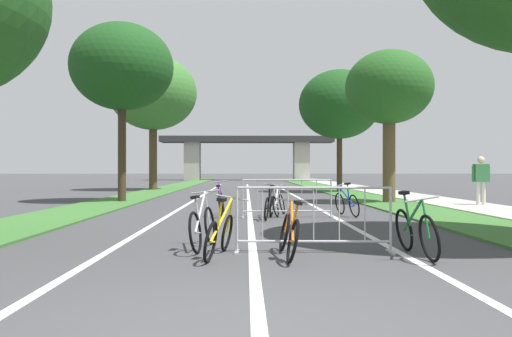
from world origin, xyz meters
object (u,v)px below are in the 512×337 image
object	(u,v)px
tree_left_maple_mid	(122,67)
bicycle_silver_4	(203,226)
bicycle_blue_6	(347,203)
bicycle_black_7	(269,206)
tree_right_oak_near	(339,105)
bicycle_orange_0	(289,234)
tree_left_pine_far	(153,93)
crowd_barrier_nearest	(314,220)
pedestrian_in_red_jacket	(481,176)
bicycle_white_5	(278,203)
bicycle_yellow_3	(220,234)
tree_right_pine_near	(389,89)
bicycle_purple_2	(221,203)
crowd_barrier_second	(287,199)
bicycle_green_1	(415,231)

from	to	relation	value
tree_left_maple_mid	bicycle_silver_4	size ratio (longest dim) A/B	4.19
bicycle_blue_6	bicycle_black_7	world-z (taller)	bicycle_blue_6
tree_right_oak_near	bicycle_orange_0	distance (m)	22.72
tree_left_pine_far	bicycle_black_7	bearing A→B (deg)	-71.10
tree_left_pine_far	bicycle_black_7	world-z (taller)	tree_left_pine_far
crowd_barrier_nearest	pedestrian_in_red_jacket	bearing A→B (deg)	53.73
bicycle_white_5	pedestrian_in_red_jacket	world-z (taller)	pedestrian_in_red_jacket
tree_right_oak_near	tree_left_pine_far	bearing A→B (deg)	164.29
bicycle_yellow_3	bicycle_silver_4	distance (m)	0.88
crowd_barrier_nearest	bicycle_silver_4	size ratio (longest dim) A/B	1.46
tree_right_pine_near	bicycle_silver_4	xyz separation A→B (m)	(-6.30, -11.40, -4.09)
tree_left_pine_far	tree_left_maple_mid	bearing A→B (deg)	-85.71
crowd_barrier_nearest	bicycle_orange_0	xyz separation A→B (m)	(-0.43, -0.43, -0.17)
bicycle_purple_2	bicycle_yellow_3	bearing A→B (deg)	-87.33
crowd_barrier_nearest	bicycle_purple_2	world-z (taller)	crowd_barrier_nearest
bicycle_orange_0	bicycle_blue_6	world-z (taller)	bicycle_blue_6
bicycle_yellow_3	bicycle_black_7	distance (m)	5.97
tree_left_maple_mid	tree_right_pine_near	bearing A→B (deg)	-4.21
tree_right_oak_near	bicycle_orange_0	world-z (taller)	tree_right_oak_near
tree_left_maple_mid	bicycle_black_7	size ratio (longest dim) A/B	4.61
tree_left_maple_mid	tree_left_pine_far	distance (m)	11.89
crowd_barrier_second	bicycle_blue_6	distance (m)	1.82
tree_right_pine_near	crowd_barrier_nearest	bearing A→B (deg)	-110.84
bicycle_orange_0	bicycle_yellow_3	distance (m)	1.04
bicycle_silver_4	crowd_barrier_second	bearing A→B (deg)	79.76
bicycle_yellow_3	bicycle_orange_0	bearing A→B (deg)	7.03
tree_left_maple_mid	tree_left_pine_far	bearing A→B (deg)	94.29
bicycle_orange_0	bicycle_silver_4	bearing A→B (deg)	145.77
tree_left_maple_mid	pedestrian_in_red_jacket	distance (m)	14.21
crowd_barrier_nearest	pedestrian_in_red_jacket	xyz separation A→B (m)	(7.18, 9.78, 0.56)
bicycle_orange_0	pedestrian_in_red_jacket	world-z (taller)	pedestrian_in_red_jacket
bicycle_yellow_3	bicycle_white_5	world-z (taller)	bicycle_yellow_3
bicycle_white_5	pedestrian_in_red_jacket	bearing A→B (deg)	37.90
bicycle_yellow_3	pedestrian_in_red_jacket	size ratio (longest dim) A/B	0.95
crowd_barrier_second	bicycle_silver_4	world-z (taller)	crowd_barrier_second
tree_right_pine_near	crowd_barrier_nearest	distance (m)	13.27
crowd_barrier_nearest	bicycle_orange_0	distance (m)	0.63
bicycle_green_1	tree_left_maple_mid	bearing A→B (deg)	-62.53
tree_left_pine_far	bicycle_black_7	size ratio (longest dim) A/B	5.44
tree_right_oak_near	bicycle_black_7	bearing A→B (deg)	-106.70
bicycle_blue_6	pedestrian_in_red_jacket	size ratio (longest dim) A/B	0.92
tree_right_oak_near	pedestrian_in_red_jacket	world-z (taller)	tree_right_oak_near
bicycle_silver_4	tree_left_maple_mid	bearing A→B (deg)	117.62
tree_left_maple_mid	bicycle_orange_0	size ratio (longest dim) A/B	4.18
bicycle_silver_4	bicycle_white_5	xyz separation A→B (m)	(1.64, 6.07, -0.02)
bicycle_silver_4	crowd_barrier_nearest	bearing A→B (deg)	-5.38
pedestrian_in_red_jacket	bicycle_silver_4	bearing A→B (deg)	47.50
tree_right_pine_near	bicycle_green_1	size ratio (longest dim) A/B	3.50
tree_right_oak_near	crowd_barrier_second	bearing A→B (deg)	-105.40
bicycle_green_1	bicycle_purple_2	distance (m)	7.41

